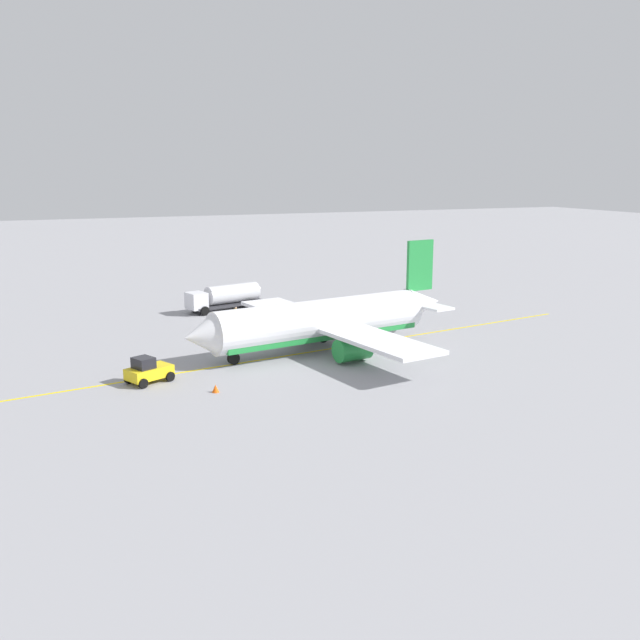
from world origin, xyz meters
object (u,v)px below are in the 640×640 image
at_px(airplane, 324,322).
at_px(refueling_worker, 236,315).
at_px(fuel_tanker, 225,297).
at_px(safety_cone_nose, 216,388).
at_px(pushback_tug, 148,371).

relative_size(airplane, refueling_worker, 16.94).
relative_size(fuel_tanker, safety_cone_nose, 16.75).
height_order(fuel_tanker, refueling_worker, fuel_tanker).
distance_m(refueling_worker, safety_cone_nose, 26.05).
distance_m(pushback_tug, refueling_worker, 23.85).
distance_m(airplane, pushback_tug, 17.98).
xyz_separation_m(airplane, safety_cone_nose, (12.96, 8.87, -2.48)).
relative_size(airplane, fuel_tanker, 2.76).
height_order(airplane, safety_cone_nose, airplane).
xyz_separation_m(refueling_worker, safety_cone_nose, (8.71, 24.54, -0.51)).
relative_size(pushback_tug, safety_cone_nose, 6.56).
height_order(airplane, fuel_tanker, airplane).
distance_m(fuel_tanker, pushback_tug, 30.14).
bearing_deg(safety_cone_nose, fuel_tanker, -106.55).
height_order(airplane, refueling_worker, airplane).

